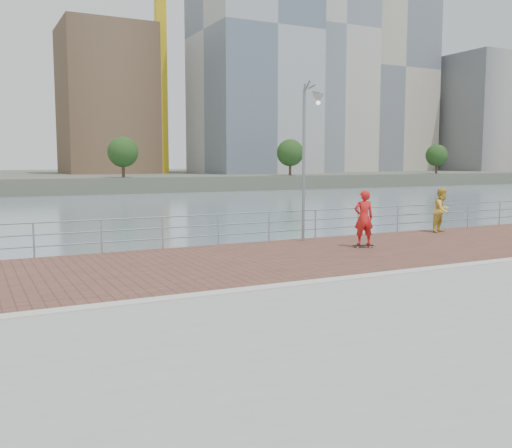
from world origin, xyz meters
name	(u,v)px	position (x,y,z in m)	size (l,w,h in m)	color
water	(293,366)	(0.00, 0.00, -2.00)	(400.00, 400.00, 0.00)	slate
seawall	(449,404)	(0.00, -5.00, -1.00)	(40.00, 24.00, 2.00)	gray
brick_lane	(232,262)	(0.00, 3.60, 0.01)	(40.00, 6.80, 0.02)	brown
curb	(294,285)	(0.00, 0.00, 0.03)	(40.00, 0.40, 0.06)	#B7B5AD
far_shore	(2,179)	(0.00, 122.50, -0.75)	(320.00, 95.00, 2.50)	#4C5142
guardrail	(191,227)	(0.00, 7.00, 0.69)	(39.06, 0.06, 1.13)	#8C9EA8
street_lamp	(310,133)	(4.27, 6.09, 3.99)	(0.41, 1.19, 5.62)	gray
skateboard	(363,246)	(5.24, 4.12, 0.08)	(0.72, 0.39, 0.08)	black
skateboarder	(364,218)	(5.24, 4.12, 1.05)	(0.69, 0.45, 1.89)	red
bystander	(442,210)	(10.80, 6.06, 0.95)	(0.90, 0.70, 1.86)	gold
tower_crane	(147,9)	(27.36, 104.00, 33.50)	(47.00, 2.00, 50.70)	gold
skyline	(157,54)	(29.37, 104.59, 24.90)	(233.00, 41.00, 67.18)	#ADA38E
shoreline_trees	(27,150)	(1.19, 77.00, 4.54)	(144.73, 5.07, 6.76)	#473323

